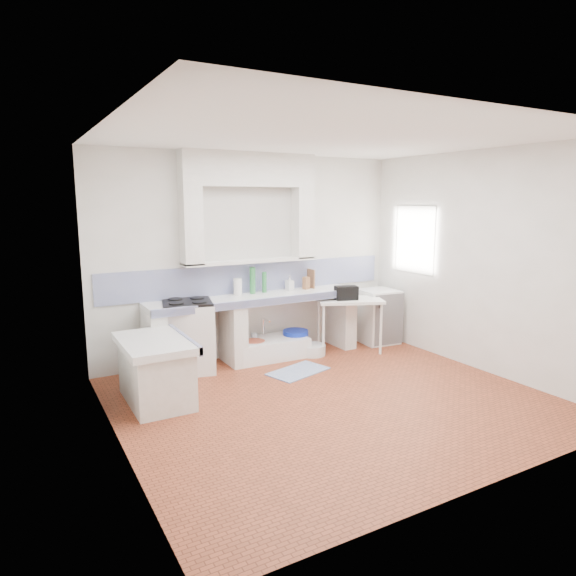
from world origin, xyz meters
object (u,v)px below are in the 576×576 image
stove (188,337)px  sink (270,349)px  side_table (349,325)px  fridge (378,316)px

stove → sink: stove is taller
stove → sink: size_ratio=0.86×
sink → side_table: side_table is taller
stove → sink: bearing=12.6°
stove → fridge: size_ratio=1.08×
stove → side_table: bearing=6.5°
sink → side_table: bearing=-11.7°
side_table → fridge: bearing=37.2°
sink → stove: bearing=-179.5°
fridge → sink: bearing=-178.0°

